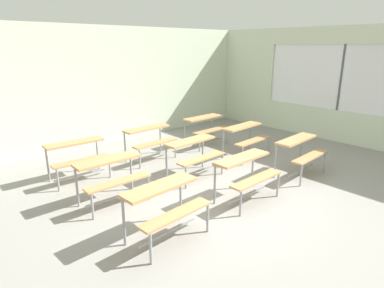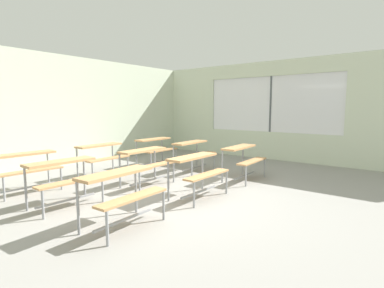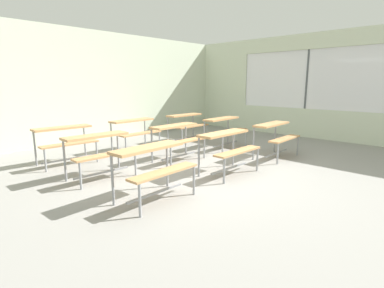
{
  "view_description": "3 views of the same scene",
  "coord_description": "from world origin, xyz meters",
  "px_view_note": "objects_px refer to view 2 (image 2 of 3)",
  "views": [
    {
      "loc": [
        -3.63,
        -3.27,
        2.52
      ],
      "look_at": [
        0.36,
        1.18,
        0.69
      ],
      "focal_mm": 30.2,
      "sensor_mm": 36.0,
      "label": 1
    },
    {
      "loc": [
        -3.8,
        -3.3,
        1.6
      ],
      "look_at": [
        1.16,
        0.58,
        0.83
      ],
      "focal_mm": 28.0,
      "sensor_mm": 36.0,
      "label": 2
    },
    {
      "loc": [
        -3.8,
        -3.3,
        1.6
      ],
      "look_at": [
        0.52,
        0.87,
        0.37
      ],
      "focal_mm": 28.0,
      "sensor_mm": 36.0,
      "label": 3
    }
  ],
  "objects_px": {
    "desk_bench_r2c1": "(102,152)",
    "desk_bench_r1c0": "(64,172)",
    "desk_bench_r1c1": "(147,158)",
    "desk_bench_r2c0": "(27,163)",
    "desk_bench_r1c2": "(194,149)",
    "desk_bench_r0c2": "(243,155)",
    "desk_bench_r2c2": "(156,145)",
    "desk_bench_r0c1": "(198,166)",
    "desk_bench_r0c0": "(122,186)"
  },
  "relations": [
    {
      "from": "desk_bench_r0c2",
      "to": "desk_bench_r1c2",
      "type": "bearing_deg",
      "value": 85.68
    },
    {
      "from": "desk_bench_r0c1",
      "to": "desk_bench_r2c0",
      "type": "relative_size",
      "value": 0.98
    },
    {
      "from": "desk_bench_r1c0",
      "to": "desk_bench_r2c0",
      "type": "height_order",
      "value": "same"
    },
    {
      "from": "desk_bench_r0c0",
      "to": "desk_bench_r2c2",
      "type": "xyz_separation_m",
      "value": [
        3.38,
        2.71,
        0.0
      ]
    },
    {
      "from": "desk_bench_r2c1",
      "to": "desk_bench_r1c1",
      "type": "bearing_deg",
      "value": -89.18
    },
    {
      "from": "desk_bench_r1c0",
      "to": "desk_bench_r2c0",
      "type": "bearing_deg",
      "value": 91.23
    },
    {
      "from": "desk_bench_r0c0",
      "to": "desk_bench_r2c0",
      "type": "xyz_separation_m",
      "value": [
        -0.03,
        2.74,
        0.0
      ]
    },
    {
      "from": "desk_bench_r0c1",
      "to": "desk_bench_r2c1",
      "type": "xyz_separation_m",
      "value": [
        -0.04,
        2.74,
        0.0
      ]
    },
    {
      "from": "desk_bench_r0c0",
      "to": "desk_bench_r2c0",
      "type": "relative_size",
      "value": 1.0
    },
    {
      "from": "desk_bench_r2c2",
      "to": "desk_bench_r0c0",
      "type": "bearing_deg",
      "value": -141.62
    },
    {
      "from": "desk_bench_r1c2",
      "to": "desk_bench_r2c1",
      "type": "xyz_separation_m",
      "value": [
        -1.76,
        1.33,
        0.0
      ]
    },
    {
      "from": "desk_bench_r1c2",
      "to": "desk_bench_r0c2",
      "type": "bearing_deg",
      "value": -93.99
    },
    {
      "from": "desk_bench_r0c1",
      "to": "desk_bench_r2c2",
      "type": "distance_m",
      "value": 3.19
    },
    {
      "from": "desk_bench_r1c0",
      "to": "desk_bench_r2c1",
      "type": "bearing_deg",
      "value": 39.53
    },
    {
      "from": "desk_bench_r0c1",
      "to": "desk_bench_r2c0",
      "type": "bearing_deg",
      "value": 121.85
    },
    {
      "from": "desk_bench_r0c2",
      "to": "desk_bench_r2c2",
      "type": "distance_m",
      "value": 2.72
    },
    {
      "from": "desk_bench_r1c1",
      "to": "desk_bench_r2c0",
      "type": "xyz_separation_m",
      "value": [
        -1.75,
        1.4,
        0.0
      ]
    },
    {
      "from": "desk_bench_r1c2",
      "to": "desk_bench_r0c1",
      "type": "bearing_deg",
      "value": -143.02
    },
    {
      "from": "desk_bench_r2c1",
      "to": "desk_bench_r1c0",
      "type": "bearing_deg",
      "value": -143.53
    },
    {
      "from": "desk_bench_r0c0",
      "to": "desk_bench_r2c1",
      "type": "relative_size",
      "value": 1.01
    },
    {
      "from": "desk_bench_r0c1",
      "to": "desk_bench_r1c2",
      "type": "relative_size",
      "value": 0.98
    },
    {
      "from": "desk_bench_r2c1",
      "to": "desk_bench_r2c2",
      "type": "xyz_separation_m",
      "value": [
        1.73,
        -0.03,
        0.0
      ]
    },
    {
      "from": "desk_bench_r0c2",
      "to": "desk_bench_r2c2",
      "type": "relative_size",
      "value": 1.02
    },
    {
      "from": "desk_bench_r1c0",
      "to": "desk_bench_r1c1",
      "type": "distance_m",
      "value": 1.75
    },
    {
      "from": "desk_bench_r0c2",
      "to": "desk_bench_r1c1",
      "type": "relative_size",
      "value": 1.01
    },
    {
      "from": "desk_bench_r2c2",
      "to": "desk_bench_r1c0",
      "type": "bearing_deg",
      "value": -159.41
    },
    {
      "from": "desk_bench_r0c0",
      "to": "desk_bench_r2c1",
      "type": "xyz_separation_m",
      "value": [
        1.65,
        2.74,
        0.0
      ]
    },
    {
      "from": "desk_bench_r1c0",
      "to": "desk_bench_r1c1",
      "type": "height_order",
      "value": "same"
    },
    {
      "from": "desk_bench_r2c2",
      "to": "desk_bench_r2c1",
      "type": "bearing_deg",
      "value": 178.5
    },
    {
      "from": "desk_bench_r0c0",
      "to": "desk_bench_r0c2",
      "type": "xyz_separation_m",
      "value": [
        3.37,
        -0.01,
        0.0
      ]
    },
    {
      "from": "desk_bench_r0c2",
      "to": "desk_bench_r2c0",
      "type": "bearing_deg",
      "value": 138.31
    },
    {
      "from": "desk_bench_r0c2",
      "to": "desk_bench_r2c1",
      "type": "xyz_separation_m",
      "value": [
        -1.72,
        2.75,
        0.0
      ]
    },
    {
      "from": "desk_bench_r1c0",
      "to": "desk_bench_r2c1",
      "type": "height_order",
      "value": "same"
    },
    {
      "from": "desk_bench_r0c2",
      "to": "desk_bench_r2c1",
      "type": "distance_m",
      "value": 3.24
    },
    {
      "from": "desk_bench_r0c2",
      "to": "desk_bench_r1c1",
      "type": "bearing_deg",
      "value": 137.99
    },
    {
      "from": "desk_bench_r2c1",
      "to": "desk_bench_r2c2",
      "type": "relative_size",
      "value": 1.02
    },
    {
      "from": "desk_bench_r0c1",
      "to": "desk_bench_r0c2",
      "type": "distance_m",
      "value": 1.67
    },
    {
      "from": "desk_bench_r1c2",
      "to": "desk_bench_r2c2",
      "type": "bearing_deg",
      "value": 88.84
    },
    {
      "from": "desk_bench_r0c1",
      "to": "desk_bench_r1c2",
      "type": "distance_m",
      "value": 2.22
    },
    {
      "from": "desk_bench_r1c2",
      "to": "desk_bench_r2c2",
      "type": "height_order",
      "value": "same"
    },
    {
      "from": "desk_bench_r2c2",
      "to": "desk_bench_r0c2",
      "type": "bearing_deg",
      "value": -90.59
    },
    {
      "from": "desk_bench_r0c2",
      "to": "desk_bench_r2c2",
      "type": "xyz_separation_m",
      "value": [
        0.01,
        2.72,
        0.0
      ]
    },
    {
      "from": "desk_bench_r1c1",
      "to": "desk_bench_r2c0",
      "type": "distance_m",
      "value": 2.25
    },
    {
      "from": "desk_bench_r0c0",
      "to": "desk_bench_r1c0",
      "type": "relative_size",
      "value": 1.02
    },
    {
      "from": "desk_bench_r0c0",
      "to": "desk_bench_r0c1",
      "type": "bearing_deg",
      "value": -2.79
    },
    {
      "from": "desk_bench_r2c0",
      "to": "desk_bench_r2c1",
      "type": "distance_m",
      "value": 1.68
    },
    {
      "from": "desk_bench_r1c2",
      "to": "desk_bench_r2c1",
      "type": "height_order",
      "value": "same"
    },
    {
      "from": "desk_bench_r2c0",
      "to": "desk_bench_r2c1",
      "type": "height_order",
      "value": "same"
    },
    {
      "from": "desk_bench_r0c2",
      "to": "desk_bench_r1c0",
      "type": "height_order",
      "value": "same"
    },
    {
      "from": "desk_bench_r0c2",
      "to": "desk_bench_r1c2",
      "type": "xyz_separation_m",
      "value": [
        0.04,
        1.42,
        0.0
      ]
    }
  ]
}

